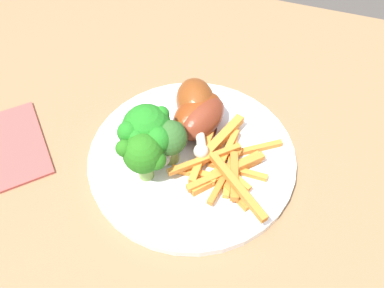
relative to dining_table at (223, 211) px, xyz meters
name	(u,v)px	position (x,y,z in m)	size (l,w,h in m)	color
dining_table	(223,211)	(0.00, 0.00, 0.00)	(1.19, 0.85, 0.73)	#8E6B47
dinner_plate	(192,156)	(-0.05, 0.01, 0.10)	(0.27, 0.27, 0.01)	white
broccoli_floret_front	(144,154)	(-0.09, -0.04, 0.15)	(0.06, 0.05, 0.07)	#7FA34C
broccoli_floret_middle	(169,139)	(-0.08, -0.01, 0.15)	(0.05, 0.05, 0.07)	#80A14A
broccoli_floret_back	(146,130)	(-0.10, -0.01, 0.15)	(0.07, 0.07, 0.08)	#83A248
carrot_fries_pile	(225,166)	(0.00, 0.00, 0.12)	(0.13, 0.15, 0.03)	orange
chicken_drumstick_near	(196,103)	(-0.07, 0.07, 0.13)	(0.08, 0.13, 0.05)	#5B240D
chicken_drumstick_far	(195,116)	(-0.06, 0.05, 0.13)	(0.08, 0.14, 0.05)	#5C200B
chicken_drumstick_extra	(200,121)	(-0.05, 0.05, 0.13)	(0.07, 0.13, 0.05)	#561D11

